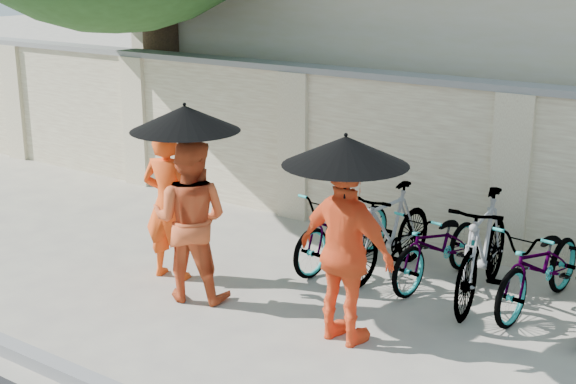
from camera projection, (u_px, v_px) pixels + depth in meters
The scene contains 13 objects.
ground at pixel (202, 311), 8.09m from camera, with size 80.00×80.00×0.00m, color #B1AA93.
kerb at pixel (68, 373), 6.74m from camera, with size 40.00×0.16×0.12m, color gray.
compound_wall at pixel (435, 166), 9.76m from camera, with size 20.00×0.30×2.00m, color beige.
monk_left at pixel (169, 204), 8.74m from camera, with size 0.62×0.41×1.70m, color #FB4F15.
monk_center at pixel (190, 220), 8.19m from camera, with size 0.83×0.64×1.70m, color #D25327.
parasol_center at pixel (185, 118), 7.80m from camera, with size 1.09×1.09×1.09m.
monk_right at pixel (346, 253), 7.22m from camera, with size 1.02×0.42×1.74m, color #FB5925.
parasol_right at pixel (346, 151), 6.87m from camera, with size 1.11×1.11×0.98m.
bike_0 at pixel (344, 228), 9.21m from camera, with size 0.60×1.71×0.90m, color slate.
bike_1 at pixel (388, 231), 8.89m from camera, with size 0.48×1.70×1.02m, color slate.
bike_2 at pixel (439, 246), 8.68m from camera, with size 0.57×1.65×0.87m, color slate.
bike_3 at pixel (483, 249), 8.20m from camera, with size 0.53×1.88×1.13m, color slate.
bike_4 at pixel (541, 266), 8.01m from camera, with size 0.62×1.77×0.93m, color slate.
Camera 1 is at (5.02, -5.55, 3.40)m, focal length 50.00 mm.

